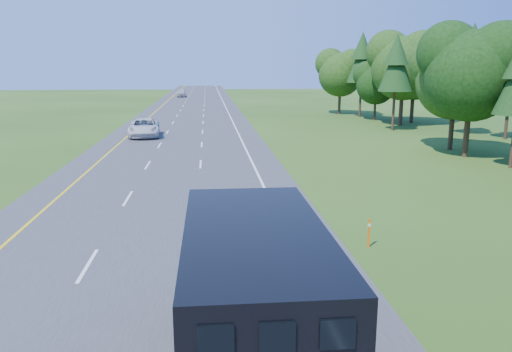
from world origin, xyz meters
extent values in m
cube|color=#38383A|center=(0.00, 50.00, 0.02)|extent=(15.00, 260.00, 0.04)
cube|color=yellow|center=(-5.50, 50.00, 0.04)|extent=(0.15, 260.00, 0.01)
cube|color=white|center=(5.50, 50.00, 0.04)|extent=(0.15, 260.00, 0.01)
cylinder|color=black|center=(2.12, 7.38, 0.62)|extent=(0.37, 1.16, 1.16)
cylinder|color=black|center=(4.34, 7.37, 0.62)|extent=(0.37, 1.16, 1.16)
cube|color=black|center=(3.22, 4.00, 0.75)|extent=(2.55, 8.44, 0.30)
cube|color=black|center=(3.23, 7.27, 1.90)|extent=(2.59, 1.90, 2.00)
cube|color=black|center=(3.23, 8.24, 2.42)|extent=(2.32, 0.07, 0.63)
cube|color=black|center=(3.22, 3.26, 2.35)|extent=(2.65, 6.12, 2.90)
cube|color=#07900A|center=(1.88, 3.26, 2.49)|extent=(0.05, 6.12, 0.32)
cube|color=#07900A|center=(4.56, 3.26, 2.49)|extent=(0.05, 6.12, 0.32)
cube|color=black|center=(2.42, 0.18, 3.32)|extent=(0.47, 0.04, 0.42)
cube|color=black|center=(3.22, 0.18, 3.32)|extent=(0.47, 0.04, 0.42)
cube|color=black|center=(4.01, 0.18, 3.32)|extent=(0.47, 0.04, 0.42)
imported|color=silver|center=(-3.80, 43.86, 0.91)|extent=(3.40, 6.48, 1.74)
imported|color=#AEAEB5|center=(-3.41, 109.99, 0.92)|extent=(2.31, 5.27, 1.77)
cube|color=#FF620D|center=(8.39, 11.92, 0.56)|extent=(0.08, 0.04, 1.13)
cube|color=white|center=(8.39, 11.92, 0.87)|extent=(0.09, 0.05, 0.12)
camera|label=1|loc=(2.38, -5.57, 6.72)|focal=35.00mm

